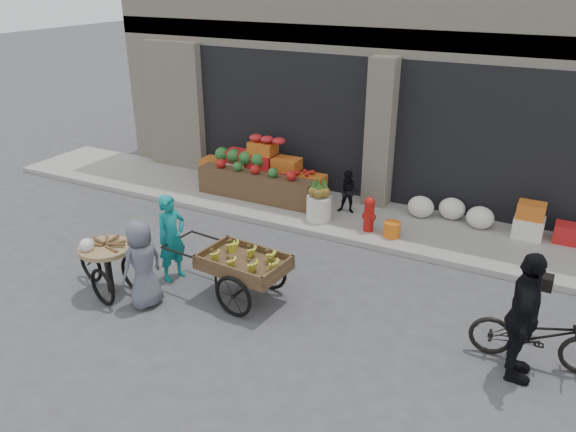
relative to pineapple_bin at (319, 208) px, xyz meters
The scene contains 15 objects.
ground 3.70m from the pineapple_bin, 78.23° to the right, with size 80.00×80.00×0.00m, color #424244.
sidewalk 0.95m from the pineapple_bin, 33.69° to the left, with size 18.00×2.20×0.12m, color gray.
building 5.41m from the pineapple_bin, 80.40° to the left, with size 14.00×6.45×7.00m.
fruit_display 1.92m from the pineapple_bin, 155.76° to the left, with size 3.10×1.12×1.24m.
pineapple_bin is the anchor object (origin of this frame).
fire_hydrant 1.11m from the pineapple_bin, ahead, with size 0.22×0.22×0.71m.
orange_bucket 1.61m from the pineapple_bin, ahead, with size 0.32×0.32×0.30m, color orange.
right_bay_goods 3.54m from the pineapple_bin, 18.10° to the left, with size 3.35×0.60×0.70m.
seated_person 0.75m from the pineapple_bin, 56.31° to the left, with size 0.45×0.35×0.93m, color black.
banana_cart 3.19m from the pineapple_bin, 88.14° to the right, with size 2.37×1.14×0.96m.
vendor_woman 3.42m from the pineapple_bin, 112.09° to the right, with size 0.55×0.36×1.52m, color #118282.
tricycle_cart 4.45m from the pineapple_bin, 115.58° to the right, with size 1.46×1.01×0.95m.
vendor_grey 4.21m from the pineapple_bin, 105.78° to the right, with size 0.71×0.46×1.44m, color slate.
bicycle 5.22m from the pineapple_bin, 31.76° to the right, with size 0.60×1.72×0.90m, color black.
cyclist 5.30m from the pineapple_bin, 36.60° to the right, with size 1.05×0.44×1.79m, color black.
Camera 1 is at (3.61, -6.12, 4.87)m, focal length 35.00 mm.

